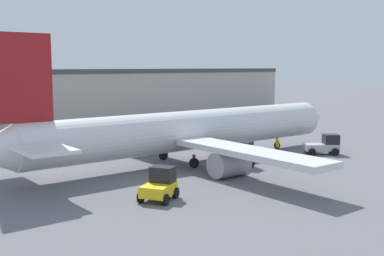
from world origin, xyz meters
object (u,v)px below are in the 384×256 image
(baggage_tug, at_px, (324,145))
(airplane, at_px, (184,131))
(pushback_tug, at_px, (160,185))
(ground_crew_worker, at_px, (277,146))
(belt_loader_truck, at_px, (240,156))

(baggage_tug, bearing_deg, airplane, -164.99)
(airplane, relative_size, pushback_tug, 12.62)
(ground_crew_worker, bearing_deg, baggage_tug, -51.44)
(baggage_tug, distance_m, pushback_tug, 23.71)
(airplane, bearing_deg, belt_loader_truck, -63.23)
(airplane, xyz_separation_m, ground_crew_worker, (10.18, -3.46, -2.15))
(ground_crew_worker, height_order, pushback_tug, pushback_tug)
(belt_loader_truck, height_order, pushback_tug, belt_loader_truck)
(baggage_tug, xyz_separation_m, belt_loader_truck, (-11.70, 1.51, 0.10))
(ground_crew_worker, bearing_deg, pushback_tug, -174.72)
(ground_crew_worker, bearing_deg, belt_loader_truck, -175.29)
(ground_crew_worker, height_order, belt_loader_truck, belt_loader_truck)
(airplane, height_order, pushback_tug, airplane)
(belt_loader_truck, bearing_deg, baggage_tug, -18.97)
(belt_loader_truck, xyz_separation_m, pushback_tug, (-11.96, -3.01, -0.06))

